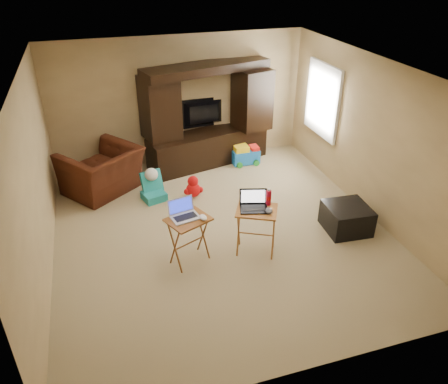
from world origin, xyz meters
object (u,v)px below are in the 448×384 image
object	(u,v)px
entertainment_center	(208,116)
laptop_right	(254,202)
mouse_left	(203,217)
water_bottle	(269,198)
plush_toy	(193,186)
push_toy	(246,154)
mouse_right	(269,211)
television	(204,114)
laptop_left	(185,210)
ottoman	(346,218)
tray_table_right	(256,231)
recliner	(102,171)
tray_table_left	(189,240)
child_rocker	(153,187)

from	to	relation	value
entertainment_center	laptop_right	world-z (taller)	entertainment_center
laptop_right	mouse_left	size ratio (longest dim) A/B	2.64
water_bottle	entertainment_center	bearing A→B (deg)	91.06
water_bottle	plush_toy	bearing A→B (deg)	110.96
push_toy	mouse_right	distance (m)	3.08
television	laptop_left	size ratio (longest dim) A/B	2.75
plush_toy	laptop_left	xyz separation A→B (m)	(-0.51, -1.74, 0.63)
ottoman	tray_table_right	xyz separation A→B (m)	(-1.56, -0.13, 0.16)
recliner	water_bottle	bearing A→B (deg)	94.65
recliner	plush_toy	size ratio (longest dim) A/B	3.07
television	mouse_right	xyz separation A→B (m)	(-0.01, -3.46, -0.21)
television	recliner	world-z (taller)	television
push_toy	mouse_right	size ratio (longest dim) A/B	3.78
television	mouse_left	distance (m)	3.46
ottoman	laptop_left	distance (m)	2.63
television	entertainment_center	bearing A→B (deg)	85.44
television	tray_table_right	distance (m)	3.39
push_toy	ottoman	xyz separation A→B (m)	(0.71, -2.70, -0.00)
push_toy	tray_table_right	size ratio (longest dim) A/B	0.77
water_bottle	tray_table_left	bearing A→B (deg)	179.93
push_toy	laptop_right	size ratio (longest dim) A/B	1.47
ottoman	water_bottle	world-z (taller)	water_bottle
mouse_left	water_bottle	distance (m)	0.97
ottoman	tray_table_left	world-z (taller)	tray_table_left
mouse_left	laptop_right	bearing A→B (deg)	0.67
plush_toy	tray_table_left	world-z (taller)	tray_table_left
child_rocker	laptop_left	bearing A→B (deg)	-100.33
mouse_left	child_rocker	bearing A→B (deg)	101.76
tray_table_right	mouse_left	size ratio (longest dim) A/B	5.05
entertainment_center	mouse_left	distance (m)	3.23
tray_table_left	laptop_left	bearing A→B (deg)	111.55
laptop_right	water_bottle	bearing A→B (deg)	29.68
recliner	child_rocker	world-z (taller)	recliner
mouse_right	water_bottle	world-z (taller)	water_bottle
child_rocker	push_toy	world-z (taller)	child_rocker
television	child_rocker	size ratio (longest dim) A/B	2.06
water_bottle	television	bearing A→B (deg)	90.99
recliner	tray_table_right	size ratio (longest dim) A/B	1.70
plush_toy	recliner	bearing A→B (deg)	155.92
laptop_left	tray_table_left	bearing A→B (deg)	-56.87
television	laptop_left	world-z (taller)	television
recliner	push_toy	xyz separation A→B (m)	(2.83, 0.31, -0.19)
tray_table_right	laptop_left	distance (m)	1.10
push_toy	water_bottle	size ratio (longest dim) A/B	2.50
tray_table_left	laptop_right	xyz separation A→B (m)	(0.92, -0.06, 0.49)
recliner	laptop_right	world-z (taller)	laptop_right
push_toy	water_bottle	world-z (taller)	water_bottle
recliner	tray_table_left	distance (m)	2.64
child_rocker	entertainment_center	bearing A→B (deg)	25.58
entertainment_center	television	distance (m)	0.24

